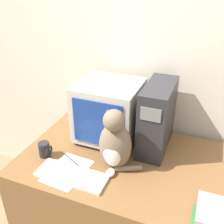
% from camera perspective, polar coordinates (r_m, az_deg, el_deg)
% --- Properties ---
extents(wall_back, '(7.00, 0.05, 2.50)m').
position_cam_1_polar(wall_back, '(1.92, 8.26, 10.26)').
color(wall_back, beige).
rests_on(wall_back, ground_plane).
extents(desk, '(1.35, 0.87, 0.76)m').
position_cam_1_polar(desk, '(1.98, 2.67, -18.85)').
color(desk, brown).
rests_on(desk, ground_plane).
extents(crt_monitor, '(0.42, 0.40, 0.42)m').
position_cam_1_polar(crt_monitor, '(1.81, -0.67, 0.21)').
color(crt_monitor, '#BCB7AD').
rests_on(crt_monitor, desk).
extents(computer_tower, '(0.17, 0.41, 0.46)m').
position_cam_1_polar(computer_tower, '(1.74, 9.80, -1.17)').
color(computer_tower, '#28282D').
rests_on(computer_tower, desk).
extents(keyboard, '(0.43, 0.16, 0.02)m').
position_cam_1_polar(keyboard, '(1.61, -8.77, -13.46)').
color(keyboard, silver).
rests_on(keyboard, desk).
extents(cat, '(0.28, 0.21, 0.41)m').
position_cam_1_polar(cat, '(1.55, 0.67, -6.73)').
color(cat, '#7A6651').
rests_on(cat, desk).
extents(book_stack, '(0.16, 0.20, 0.09)m').
position_cam_1_polar(book_stack, '(1.42, 20.69, -20.37)').
color(book_stack, '#28703D').
rests_on(book_stack, desk).
extents(pen, '(0.14, 0.08, 0.01)m').
position_cam_1_polar(pen, '(1.73, -8.77, -10.29)').
color(pen, navy).
rests_on(pen, desk).
extents(paper_sheet, '(0.23, 0.31, 0.00)m').
position_cam_1_polar(paper_sheet, '(1.66, -9.68, -12.50)').
color(paper_sheet, white).
rests_on(paper_sheet, desk).
extents(mug, '(0.08, 0.07, 0.10)m').
position_cam_1_polar(mug, '(1.77, -14.43, -7.91)').
color(mug, '#232328').
rests_on(mug, desk).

